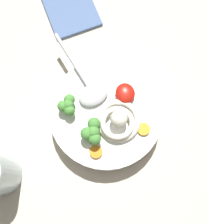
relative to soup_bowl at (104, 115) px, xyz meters
The scene contains 10 objects.
table_slab 5.19cm from the soup_bowl, 10.24° to the left, with size 135.90×135.90×4.34cm, color #BCB29E.
soup_bowl is the anchor object (origin of this frame).
noodle_pile 4.80cm from the soup_bowl, 40.95° to the left, with size 9.23×9.05×3.71cm.
soup_spoon 6.09cm from the soup_bowl, 160.56° to the right, with size 17.35×8.93×1.60cm.
chili_sauce_dollop 6.25cm from the soup_bowl, 118.45° to the left, with size 4.18×3.76×1.88cm, color #B2190F.
broccoli_floret_near_spoon 6.71cm from the soup_bowl, 37.46° to the right, with size 4.63×3.98×3.66cm.
broccoli_floret_beside_chili 8.08cm from the soup_bowl, 108.71° to the right, with size 4.10×3.53×3.24cm.
carrot_slice_front 8.23cm from the soup_bowl, 22.98° to the right, with size 2.41×2.41×0.56cm, color orange.
carrot_slice_left 8.60cm from the soup_bowl, 53.27° to the left, with size 2.41×2.41×0.61cm, color orange.
folded_napkin 26.75cm from the soup_bowl, behind, with size 12.89×10.86×0.80cm, color #4C6693.
Camera 1 is at (10.57, -3.18, 61.55)cm, focal length 45.21 mm.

